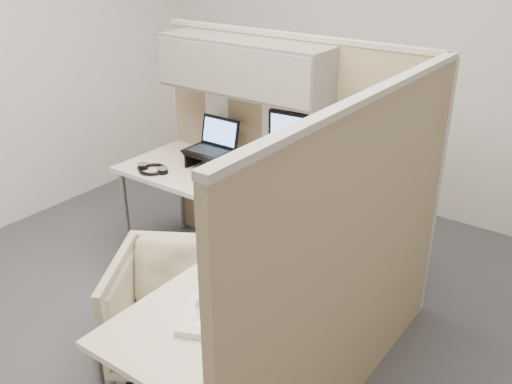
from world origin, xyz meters
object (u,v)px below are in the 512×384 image
Objects in this scene: monitor_left at (301,144)px; keyboard at (284,205)px; office_chair at (176,304)px; desk at (247,227)px.

monitor_left reaches higher than keyboard.
office_chair is 0.83m from keyboard.
office_chair is at bearing -121.15° from keyboard.
desk is 2.89× the size of office_chair.
keyboard is (0.08, 0.26, 0.05)m from desk.
desk is at bearing -119.25° from keyboard.
desk is 0.28m from keyboard.
keyboard reaches higher than office_chair.
monitor_left reaches higher than office_chair.
office_chair is (-0.16, -0.43, -0.34)m from desk.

